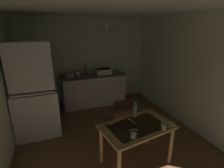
% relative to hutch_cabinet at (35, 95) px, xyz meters
% --- Properties ---
extents(ground_plane, '(4.90, 4.90, 0.00)m').
position_rel_hutch_cabinet_xyz_m(ground_plane, '(1.37, -0.51, -0.91)').
color(ground_plane, brown).
extents(wall_back, '(3.74, 0.10, 2.50)m').
position_rel_hutch_cabinet_xyz_m(wall_back, '(1.37, 1.49, 0.33)').
color(wall_back, beige).
rests_on(wall_back, ground).
extents(wall_right, '(0.10, 4.00, 2.50)m').
position_rel_hutch_cabinet_xyz_m(wall_right, '(3.24, -0.51, 0.33)').
color(wall_right, beige).
rests_on(wall_right, ground).
extents(ceiling_slab, '(3.74, 4.00, 0.10)m').
position_rel_hutch_cabinet_xyz_m(ceiling_slab, '(1.37, -0.51, 1.63)').
color(ceiling_slab, white).
extents(hutch_cabinet, '(0.86, 0.50, 1.95)m').
position_rel_hutch_cabinet_xyz_m(hutch_cabinet, '(0.00, 0.00, 0.00)').
color(hutch_cabinet, silver).
rests_on(hutch_cabinet, ground).
extents(counter_cabinet, '(1.83, 0.64, 0.91)m').
position_rel_hutch_cabinet_xyz_m(counter_cabinet, '(1.49, 1.12, -0.46)').
color(counter_cabinet, silver).
rests_on(counter_cabinet, ground).
extents(sink_basin, '(0.44, 0.34, 0.15)m').
position_rel_hutch_cabinet_xyz_m(sink_basin, '(1.79, 1.12, 0.07)').
color(sink_basin, white).
rests_on(sink_basin, counter_cabinet).
extents(hand_pump, '(0.05, 0.27, 0.39)m').
position_rel_hutch_cabinet_xyz_m(hand_pump, '(1.25, 1.16, 0.16)').
color(hand_pump, maroon).
rests_on(hand_pump, counter_cabinet).
extents(mixing_bowl_counter, '(0.21, 0.21, 0.09)m').
position_rel_hutch_cabinet_xyz_m(mixing_bowl_counter, '(0.82, 1.07, 0.04)').
color(mixing_bowl_counter, tan).
rests_on(mixing_bowl_counter, counter_cabinet).
extents(stoneware_crock, '(0.12, 0.12, 0.13)m').
position_rel_hutch_cabinet_xyz_m(stoneware_crock, '(1.05, 1.14, 0.06)').
color(stoneware_crock, beige).
rests_on(stoneware_crock, counter_cabinet).
extents(dining_table, '(1.22, 0.85, 0.72)m').
position_rel_hutch_cabinet_xyz_m(dining_table, '(1.54, -1.42, -0.29)').
color(dining_table, '#9B774B').
rests_on(dining_table, ground).
extents(chair_far_side, '(0.43, 0.43, 0.97)m').
position_rel_hutch_cabinet_xyz_m(chair_far_side, '(1.49, -0.86, -0.41)').
color(chair_far_side, '#34221B').
rests_on(chair_far_side, ground).
extents(serving_bowl_wide, '(0.12, 0.12, 0.04)m').
position_rel_hutch_cabinet_xyz_m(serving_bowl_wide, '(2.05, -1.60, -0.18)').
color(serving_bowl_wide, beige).
rests_on(serving_bowl_wide, dining_table).
extents(teacup_cream, '(0.07, 0.07, 0.09)m').
position_rel_hutch_cabinet_xyz_m(teacup_cream, '(1.92, -1.57, -0.15)').
color(teacup_cream, '#9EB2C6').
rests_on(teacup_cream, dining_table).
extents(teacup_mint, '(0.07, 0.07, 0.09)m').
position_rel_hutch_cabinet_xyz_m(teacup_mint, '(1.86, -1.66, -0.15)').
color(teacup_mint, beige).
rests_on(teacup_mint, dining_table).
extents(mug_tall, '(0.08, 0.08, 0.07)m').
position_rel_hutch_cabinet_xyz_m(mug_tall, '(1.35, -1.68, -0.16)').
color(mug_tall, white).
rests_on(mug_tall, dining_table).
extents(glass_bottle, '(0.06, 0.06, 0.28)m').
position_rel_hutch_cabinet_xyz_m(glass_bottle, '(1.65, -1.15, -0.08)').
color(glass_bottle, '#B7BCC1').
rests_on(glass_bottle, dining_table).
extents(table_knife, '(0.06, 0.18, 0.00)m').
position_rel_hutch_cabinet_xyz_m(table_knife, '(1.53, -1.27, -0.19)').
color(table_knife, silver).
rests_on(table_knife, dining_table).
extents(teaspoon_near_bowl, '(0.13, 0.05, 0.00)m').
position_rel_hutch_cabinet_xyz_m(teaspoon_near_bowl, '(1.43, -1.51, -0.19)').
color(teaspoon_near_bowl, beige).
rests_on(teaspoon_near_bowl, dining_table).
extents(teaspoon_by_cup, '(0.12, 0.08, 0.00)m').
position_rel_hutch_cabinet_xyz_m(teaspoon_by_cup, '(1.19, -1.23, -0.19)').
color(teaspoon_by_cup, beige).
rests_on(teaspoon_by_cup, dining_table).
extents(pendant_bulb, '(0.08, 0.08, 0.08)m').
position_rel_hutch_cabinet_xyz_m(pendant_bulb, '(1.45, -0.27, 1.29)').
color(pendant_bulb, '#F9EFCC').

